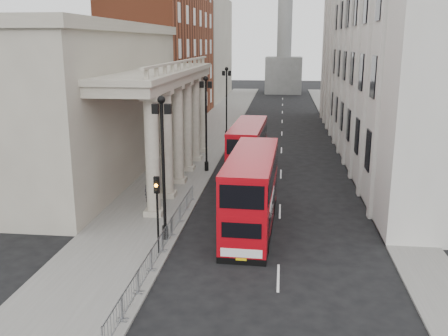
# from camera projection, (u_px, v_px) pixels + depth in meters

# --- Properties ---
(ground) EXTENTS (260.00, 260.00, 0.00)m
(ground) POSITION_uv_depth(u_px,v_px,m) (159.00, 271.00, 25.21)
(ground) COLOR black
(ground) RESTS_ON ground
(sidewalk_west) EXTENTS (6.00, 140.00, 0.12)m
(sidewalk_west) POSITION_uv_depth(u_px,v_px,m) (199.00, 148.00, 54.42)
(sidewalk_west) COLOR slate
(sidewalk_west) RESTS_ON ground
(sidewalk_east) EXTENTS (3.00, 140.00, 0.12)m
(sidewalk_east) POSITION_uv_depth(u_px,v_px,m) (353.00, 151.00, 52.56)
(sidewalk_east) COLOR slate
(sidewalk_east) RESTS_ON ground
(kerb) EXTENTS (0.20, 140.00, 0.14)m
(kerb) POSITION_uv_depth(u_px,v_px,m) (225.00, 148.00, 54.08)
(kerb) COLOR slate
(kerb) RESTS_ON ground
(portico_building) EXTENTS (9.00, 28.00, 12.00)m
(portico_building) POSITION_uv_depth(u_px,v_px,m) (87.00, 106.00, 42.25)
(portico_building) COLOR gray
(portico_building) RESTS_ON ground
(brick_building) EXTENTS (9.00, 32.00, 22.00)m
(brick_building) POSITION_uv_depth(u_px,v_px,m) (166.00, 44.00, 69.90)
(brick_building) COLOR brown
(brick_building) RESTS_ON ground
(west_building_far) EXTENTS (9.00, 30.00, 20.00)m
(west_building_far) POSITION_uv_depth(u_px,v_px,m) (202.00, 48.00, 100.96)
(west_building_far) COLOR gray
(west_building_far) RESTS_ON ground
(east_building) EXTENTS (8.00, 55.00, 25.00)m
(east_building) POSITION_uv_depth(u_px,v_px,m) (383.00, 29.00, 51.14)
(east_building) COLOR beige
(east_building) RESTS_ON ground
(monument_column) EXTENTS (8.00, 8.00, 54.20)m
(monument_column) POSITION_uv_depth(u_px,v_px,m) (285.00, 20.00, 109.18)
(monument_column) COLOR #60605E
(monument_column) RESTS_ON ground
(lamp_post_south) EXTENTS (1.05, 0.44, 8.32)m
(lamp_post_south) POSITION_uv_depth(u_px,v_px,m) (163.00, 159.00, 27.92)
(lamp_post_south) COLOR black
(lamp_post_south) RESTS_ON sidewalk_west
(lamp_post_mid) EXTENTS (1.05, 0.44, 8.32)m
(lamp_post_mid) POSITION_uv_depth(u_px,v_px,m) (206.00, 117.00, 43.33)
(lamp_post_mid) COLOR black
(lamp_post_mid) RESTS_ON sidewalk_west
(lamp_post_north) EXTENTS (1.05, 0.44, 8.32)m
(lamp_post_north) POSITION_uv_depth(u_px,v_px,m) (227.00, 97.00, 58.73)
(lamp_post_north) COLOR black
(lamp_post_north) RESTS_ON sidewalk_west
(traffic_light) EXTENTS (0.28, 0.33, 4.30)m
(traffic_light) POSITION_uv_depth(u_px,v_px,m) (157.00, 201.00, 26.41)
(traffic_light) COLOR black
(traffic_light) RESTS_ON sidewalk_west
(crowd_barriers) EXTENTS (0.50, 18.75, 1.10)m
(crowd_barriers) POSITION_uv_depth(u_px,v_px,m) (162.00, 242.00, 27.23)
(crowd_barriers) COLOR gray
(crowd_barriers) RESTS_ON sidewalk_west
(bus_near) EXTENTS (2.98, 11.00, 4.72)m
(bus_near) POSITION_uv_depth(u_px,v_px,m) (252.00, 190.00, 30.52)
(bus_near) COLOR #A70710
(bus_near) RESTS_ON ground
(bus_far) EXTENTS (2.91, 10.47, 4.48)m
(bus_far) POSITION_uv_depth(u_px,v_px,m) (248.00, 148.00, 43.03)
(bus_far) COLOR #A20710
(bus_far) RESTS_ON ground
(pedestrian_a) EXTENTS (0.67, 0.55, 1.56)m
(pedestrian_a) POSITION_uv_depth(u_px,v_px,m) (149.00, 191.00, 35.66)
(pedestrian_a) COLOR black
(pedestrian_a) RESTS_ON sidewalk_west
(pedestrian_b) EXTENTS (1.06, 0.90, 1.92)m
(pedestrian_b) POSITION_uv_depth(u_px,v_px,m) (168.00, 167.00, 41.88)
(pedestrian_b) COLOR black
(pedestrian_b) RESTS_ON sidewalk_west
(pedestrian_c) EXTENTS (0.98, 0.87, 1.68)m
(pedestrian_c) POSITION_uv_depth(u_px,v_px,m) (177.00, 159.00, 45.34)
(pedestrian_c) COLOR black
(pedestrian_c) RESTS_ON sidewalk_west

